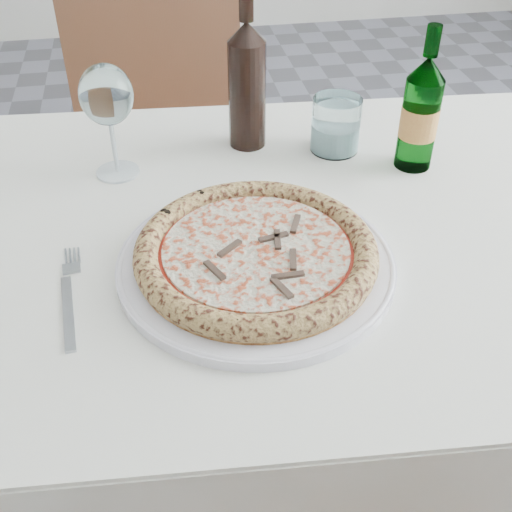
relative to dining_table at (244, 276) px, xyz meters
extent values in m
cube|color=slate|center=(0.09, 0.05, -0.67)|extent=(5.00, 6.00, 0.02)
cube|color=brown|center=(0.00, 0.00, 0.07)|extent=(1.32, 0.82, 0.04)
cube|color=white|center=(0.00, 0.00, 0.09)|extent=(1.39, 0.88, 0.01)
cube|color=white|center=(0.00, 0.39, -0.02)|extent=(1.33, 0.01, 0.22)
cylinder|color=brown|center=(0.57, 0.30, -0.30)|extent=(0.06, 0.06, 0.71)
cube|color=brown|center=(-0.08, 0.72, -0.21)|extent=(0.46, 0.46, 0.04)
cube|color=brown|center=(-0.09, 0.93, 0.04)|extent=(0.45, 0.05, 0.46)
cylinder|color=brown|center=(0.11, 0.92, -0.44)|extent=(0.04, 0.04, 0.43)
cylinder|color=brown|center=(0.12, 0.53, -0.44)|extent=(0.04, 0.04, 0.43)
cylinder|color=brown|center=(-0.28, 0.91, -0.44)|extent=(0.04, 0.04, 0.43)
cylinder|color=brown|center=(-0.27, 0.53, -0.44)|extent=(0.04, 0.04, 0.43)
cylinder|color=white|center=(0.00, -0.10, 0.10)|extent=(0.36, 0.36, 0.01)
torus|color=white|center=(0.00, -0.10, 0.11)|extent=(0.36, 0.36, 0.01)
cylinder|color=#CD8D45|center=(0.00, -0.10, 0.12)|extent=(0.30, 0.30, 0.01)
torus|color=tan|center=(0.00, -0.10, 0.13)|extent=(0.31, 0.31, 0.03)
cylinder|color=red|center=(0.00, -0.10, 0.13)|extent=(0.26, 0.26, 0.00)
cylinder|color=beige|center=(0.00, -0.10, 0.13)|extent=(0.24, 0.24, 0.00)
cube|color=brown|center=(0.03, -0.10, 0.13)|extent=(0.04, 0.01, 0.00)
cube|color=brown|center=(0.03, -0.07, 0.13)|extent=(0.03, 0.03, 0.00)
cube|color=brown|center=(0.00, -0.03, 0.13)|extent=(0.01, 0.04, 0.00)
cube|color=brown|center=(-0.03, -0.07, 0.13)|extent=(0.03, 0.03, 0.00)
cube|color=brown|center=(-0.05, -0.10, 0.13)|extent=(0.04, 0.01, 0.00)
cube|color=brown|center=(-0.05, -0.15, 0.13)|extent=(0.03, 0.03, 0.00)
cube|color=brown|center=(0.00, -0.14, 0.13)|extent=(0.01, 0.04, 0.00)
cube|color=brown|center=(0.04, -0.14, 0.13)|extent=(0.03, 0.03, 0.00)
cube|color=#9AA0AC|center=(-0.24, -0.14, 0.10)|extent=(0.02, 0.13, 0.00)
cube|color=#9AA0AC|center=(-0.24, -0.06, 0.10)|extent=(0.02, 0.02, 0.00)
cylinder|color=#9AA0AC|center=(-0.25, -0.04, 0.10)|extent=(0.00, 0.03, 0.00)
cylinder|color=#9AA0AC|center=(-0.24, -0.04, 0.10)|extent=(0.00, 0.03, 0.00)
cylinder|color=#9AA0AC|center=(-0.23, -0.04, 0.10)|extent=(0.00, 0.03, 0.00)
cylinder|color=#9AA0AC|center=(-0.23, -0.04, 0.10)|extent=(0.00, 0.03, 0.00)
cylinder|color=silver|center=(-0.17, 0.18, 0.10)|extent=(0.07, 0.07, 0.00)
cylinder|color=silver|center=(-0.17, 0.18, 0.15)|extent=(0.01, 0.01, 0.09)
ellipsoid|color=silver|center=(-0.17, 0.18, 0.23)|extent=(0.08, 0.08, 0.09)
cylinder|color=silver|center=(0.19, 0.19, 0.14)|extent=(0.08, 0.08, 0.09)
cylinder|color=white|center=(0.19, 0.19, 0.12)|extent=(0.07, 0.07, 0.04)
cylinder|color=#30833B|center=(0.30, 0.12, 0.17)|extent=(0.06, 0.06, 0.14)
cone|color=#30833B|center=(0.30, 0.12, 0.26)|extent=(0.06, 0.06, 0.04)
cylinder|color=#30833B|center=(0.30, 0.12, 0.30)|extent=(0.02, 0.02, 0.05)
cylinder|color=#E3CD5C|center=(0.30, 0.12, 0.17)|extent=(0.06, 0.06, 0.05)
cylinder|color=black|center=(0.05, 0.24, 0.19)|extent=(0.06, 0.06, 0.18)
cone|color=black|center=(0.05, 0.24, 0.29)|extent=(0.06, 0.06, 0.03)
cylinder|color=black|center=(0.05, 0.24, 0.33)|extent=(0.02, 0.02, 0.04)
camera|label=1|loc=(-0.11, -0.74, 0.63)|focal=45.00mm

